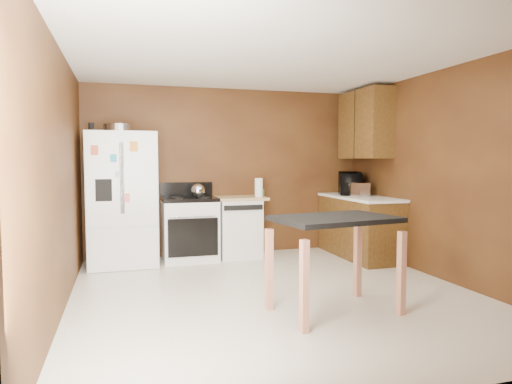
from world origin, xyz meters
name	(u,v)px	position (x,y,z in m)	size (l,w,h in m)	color
floor	(276,294)	(0.00, 0.00, 0.00)	(4.50, 4.50, 0.00)	beige
ceiling	(276,56)	(0.00, 0.00, 2.50)	(4.50, 4.50, 0.00)	white
wall_back	(228,172)	(0.00, 2.25, 1.25)	(4.20, 4.20, 0.00)	#563416
wall_front	(403,191)	(0.00, -2.25, 1.25)	(4.20, 4.20, 0.00)	#563416
wall_left	(60,179)	(-2.10, 0.00, 1.25)	(4.50, 4.50, 0.00)	#563416
wall_right	(445,175)	(2.10, 0.00, 1.25)	(4.50, 4.50, 0.00)	#563416
roasting_pan	(119,128)	(-1.57, 1.84, 1.85)	(0.40, 0.40, 0.10)	silver
pen_cup	(91,127)	(-1.92, 1.78, 1.85)	(0.07, 0.07, 0.11)	black
kettle	(198,191)	(-0.53, 1.81, 1.00)	(0.20, 0.20, 0.20)	silver
paper_towel	(259,188)	(0.36, 1.82, 1.03)	(0.12, 0.12, 0.27)	white
green_canister	(261,193)	(0.44, 1.97, 0.94)	(0.09, 0.09, 0.10)	#43AE59
toaster	(360,190)	(1.74, 1.34, 1.00)	(0.17, 0.27, 0.20)	silver
microwave	(350,184)	(1.80, 1.76, 1.06)	(0.57, 0.39, 0.31)	black
refrigerator	(123,199)	(-1.55, 1.86, 0.90)	(0.90, 0.80, 1.80)	white
gas_range	(190,228)	(-0.64, 1.92, 0.46)	(0.76, 0.68, 1.10)	white
dishwasher	(238,226)	(0.08, 1.95, 0.45)	(0.78, 0.63, 0.89)	white
right_cabinets	(361,195)	(1.84, 1.48, 0.91)	(0.63, 1.58, 2.45)	brown
island	(335,233)	(0.34, -0.71, 0.75)	(1.20, 0.88, 0.91)	black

